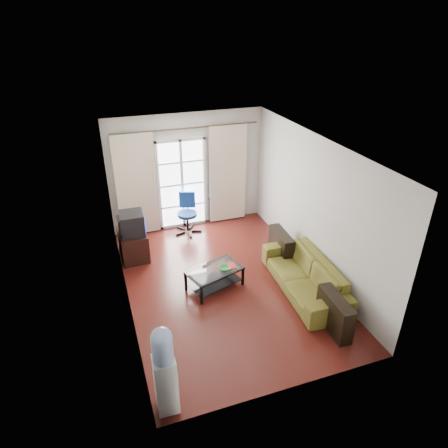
{
  "coord_description": "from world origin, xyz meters",
  "views": [
    {
      "loc": [
        -2.06,
        -5.9,
        4.6
      ],
      "look_at": [
        0.12,
        0.35,
        1.08
      ],
      "focal_mm": 32.0,
      "sensor_mm": 36.0,
      "label": 1
    }
  ],
  "objects_px": {
    "crt_tv": "(131,224)",
    "task_chair": "(187,221)",
    "sofa": "(304,275)",
    "water_cooler": "(165,369)",
    "coffee_table": "(215,276)",
    "tv_stand": "(133,244)"
  },
  "relations": [
    {
      "from": "coffee_table",
      "to": "tv_stand",
      "type": "height_order",
      "value": "tv_stand"
    },
    {
      "from": "sofa",
      "to": "tv_stand",
      "type": "bearing_deg",
      "value": -124.66
    },
    {
      "from": "water_cooler",
      "to": "task_chair",
      "type": "bearing_deg",
      "value": 74.06
    },
    {
      "from": "coffee_table",
      "to": "tv_stand",
      "type": "distance_m",
      "value": 2.05
    },
    {
      "from": "task_chair",
      "to": "water_cooler",
      "type": "bearing_deg",
      "value": -89.34
    },
    {
      "from": "tv_stand",
      "to": "task_chair",
      "type": "height_order",
      "value": "task_chair"
    },
    {
      "from": "task_chair",
      "to": "tv_stand",
      "type": "bearing_deg",
      "value": -134.65
    },
    {
      "from": "crt_tv",
      "to": "task_chair",
      "type": "distance_m",
      "value": 1.65
    },
    {
      "from": "tv_stand",
      "to": "water_cooler",
      "type": "height_order",
      "value": "water_cooler"
    },
    {
      "from": "crt_tv",
      "to": "task_chair",
      "type": "xyz_separation_m",
      "value": [
        1.36,
        0.77,
        -0.55
      ]
    },
    {
      "from": "task_chair",
      "to": "sofa",
      "type": "bearing_deg",
      "value": -44.63
    },
    {
      "from": "sofa",
      "to": "coffee_table",
      "type": "bearing_deg",
      "value": -107.8
    },
    {
      "from": "coffee_table",
      "to": "water_cooler",
      "type": "bearing_deg",
      "value": -121.3
    },
    {
      "from": "crt_tv",
      "to": "water_cooler",
      "type": "bearing_deg",
      "value": -89.71
    },
    {
      "from": "coffee_table",
      "to": "water_cooler",
      "type": "xyz_separation_m",
      "value": [
        -1.38,
        -2.27,
        0.45
      ]
    },
    {
      "from": "coffee_table",
      "to": "water_cooler",
      "type": "distance_m",
      "value": 2.69
    },
    {
      "from": "coffee_table",
      "to": "crt_tv",
      "type": "xyz_separation_m",
      "value": [
        -1.28,
        1.53,
        0.56
      ]
    },
    {
      "from": "coffee_table",
      "to": "task_chair",
      "type": "relative_size",
      "value": 1.2
    },
    {
      "from": "task_chair",
      "to": "water_cooler",
      "type": "xyz_separation_m",
      "value": [
        -1.46,
        -4.56,
        0.43
      ]
    },
    {
      "from": "crt_tv",
      "to": "task_chair",
      "type": "bearing_deg",
      "value": 31.39
    },
    {
      "from": "crt_tv",
      "to": "coffee_table",
      "type": "bearing_deg",
      "value": -48.26
    },
    {
      "from": "sofa",
      "to": "task_chair",
      "type": "relative_size",
      "value": 2.35
    }
  ]
}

